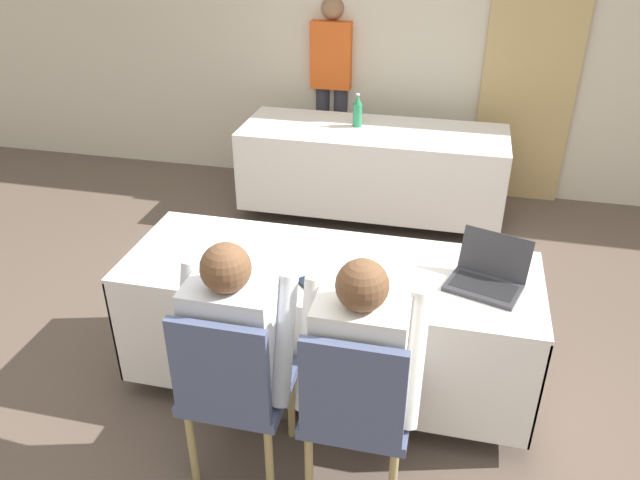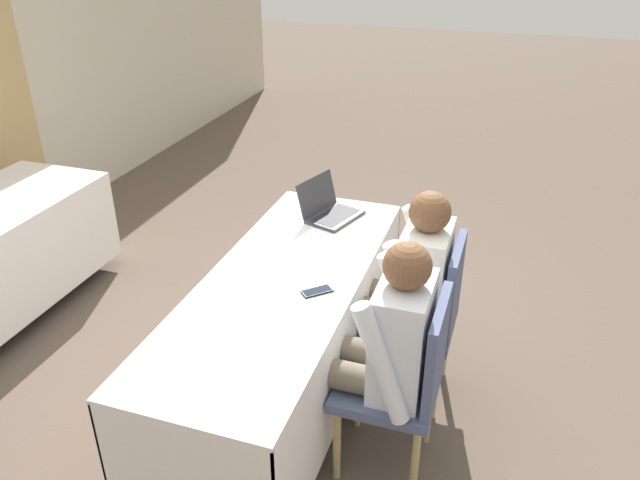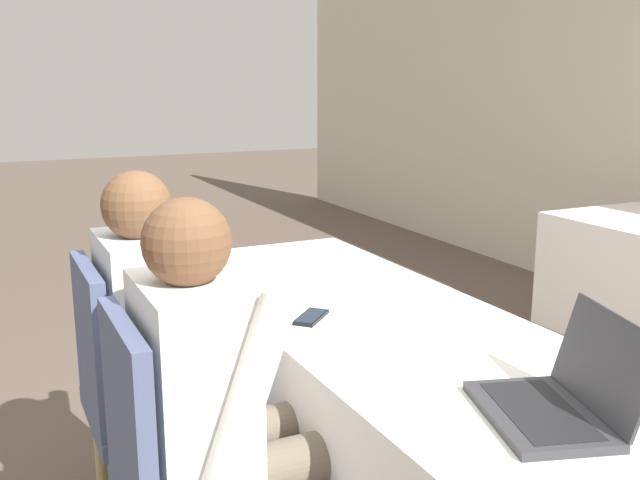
{
  "view_description": "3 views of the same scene",
  "coord_description": "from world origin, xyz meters",
  "px_view_note": "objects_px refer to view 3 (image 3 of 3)",
  "views": [
    {
      "loc": [
        0.54,
        -2.53,
        2.32
      ],
      "look_at": [
        0.0,
        -0.19,
        0.98
      ],
      "focal_mm": 35.0,
      "sensor_mm": 36.0,
      "label": 1
    },
    {
      "loc": [
        -2.39,
        -1.0,
        2.32
      ],
      "look_at": [
        0.0,
        -0.19,
        0.98
      ],
      "focal_mm": 35.0,
      "sensor_mm": 36.0,
      "label": 2
    },
    {
      "loc": [
        1.76,
        -1.05,
        1.42
      ],
      "look_at": [
        0.0,
        -0.19,
        0.98
      ],
      "focal_mm": 40.0,
      "sensor_mm": 36.0,
      "label": 3
    }
  ],
  "objects_px": {
    "chair_near_left": "(138,391)",
    "person_checkered_shirt": "(170,336)",
    "cell_phone": "(311,317)",
    "person_white_shirt": "(226,406)",
    "chair_near_right": "(186,477)",
    "laptop": "(558,398)"
  },
  "relations": [
    {
      "from": "chair_near_right",
      "to": "person_white_shirt",
      "type": "height_order",
      "value": "person_white_shirt"
    },
    {
      "from": "chair_near_left",
      "to": "chair_near_right",
      "type": "xyz_separation_m",
      "value": [
        0.53,
        0.0,
        0.0
      ]
    },
    {
      "from": "laptop",
      "to": "person_checkered_shirt",
      "type": "height_order",
      "value": "person_checkered_shirt"
    },
    {
      "from": "chair_near_left",
      "to": "person_white_shirt",
      "type": "height_order",
      "value": "person_white_shirt"
    },
    {
      "from": "chair_near_right",
      "to": "person_checkered_shirt",
      "type": "height_order",
      "value": "person_checkered_shirt"
    },
    {
      "from": "chair_near_right",
      "to": "person_white_shirt",
      "type": "distance_m",
      "value": 0.19
    },
    {
      "from": "chair_near_left",
      "to": "person_checkered_shirt",
      "type": "bearing_deg",
      "value": -90.0
    },
    {
      "from": "cell_phone",
      "to": "person_white_shirt",
      "type": "height_order",
      "value": "person_white_shirt"
    },
    {
      "from": "laptop",
      "to": "chair_near_right",
      "type": "bearing_deg",
      "value": -107.96
    },
    {
      "from": "laptop",
      "to": "chair_near_left",
      "type": "xyz_separation_m",
      "value": [
        -1.01,
        -0.67,
        -0.27
      ]
    },
    {
      "from": "laptop",
      "to": "person_checkered_shirt",
      "type": "relative_size",
      "value": 0.33
    },
    {
      "from": "cell_phone",
      "to": "chair_near_right",
      "type": "bearing_deg",
      "value": -100.21
    },
    {
      "from": "laptop",
      "to": "chair_near_right",
      "type": "relative_size",
      "value": 0.43
    },
    {
      "from": "laptop",
      "to": "person_checkered_shirt",
      "type": "bearing_deg",
      "value": -132.94
    },
    {
      "from": "cell_phone",
      "to": "person_white_shirt",
      "type": "xyz_separation_m",
      "value": [
        0.32,
        -0.37,
        -0.07
      ]
    },
    {
      "from": "cell_phone",
      "to": "chair_near_right",
      "type": "xyz_separation_m",
      "value": [
        0.32,
        -0.48,
        -0.23
      ]
    },
    {
      "from": "cell_phone",
      "to": "person_checkered_shirt",
      "type": "distance_m",
      "value": 0.43
    },
    {
      "from": "person_white_shirt",
      "to": "chair_near_right",
      "type": "bearing_deg",
      "value": 90.0
    },
    {
      "from": "laptop",
      "to": "person_white_shirt",
      "type": "bearing_deg",
      "value": -112.62
    },
    {
      "from": "cell_phone",
      "to": "chair_near_right",
      "type": "relative_size",
      "value": 0.16
    },
    {
      "from": "chair_near_left",
      "to": "person_checkered_shirt",
      "type": "height_order",
      "value": "person_checkered_shirt"
    },
    {
      "from": "chair_near_left",
      "to": "person_checkered_shirt",
      "type": "xyz_separation_m",
      "value": [
        -0.0,
        0.1,
        0.16
      ]
    }
  ]
}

